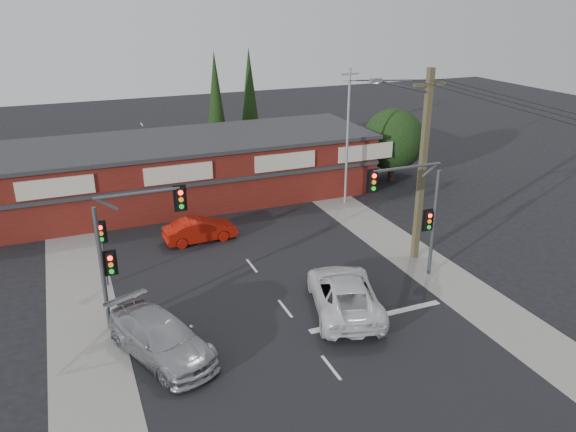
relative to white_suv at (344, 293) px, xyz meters
name	(u,v)px	position (x,y,z in m)	size (l,w,h in m)	color
ground	(291,316)	(-2.42, 0.41, -0.83)	(120.00, 120.00, 0.00)	black
road_strip	(254,268)	(-2.42, 5.41, -0.82)	(14.00, 70.00, 0.01)	black
verge_left	(81,300)	(-10.92, 5.41, -0.82)	(3.00, 70.00, 0.02)	gray
verge_right	(394,243)	(6.08, 5.41, -0.82)	(3.00, 70.00, 0.02)	gray
stop_line	(377,316)	(1.08, -1.09, -0.81)	(6.50, 0.35, 0.01)	silver
white_suv	(344,293)	(0.00, 0.00, 0.00)	(2.75, 5.97, 1.66)	silver
silver_suv	(161,338)	(-8.20, -0.35, -0.03)	(2.25, 5.54, 1.61)	#A1A4A7
red_sedan	(200,230)	(-4.10, 9.90, -0.15)	(1.45, 4.15, 1.37)	#A11509
lane_dashes	(216,220)	(-2.42, 12.70, -0.81)	(0.12, 62.18, 0.01)	silver
shop_building	(182,169)	(-3.42, 17.39, 1.30)	(27.30, 8.40, 4.22)	#531510
tree_cluster	(392,142)	(12.27, 15.85, 2.07)	(5.90, 5.10, 5.50)	#2D2116
conifer_near	(216,99)	(1.08, 24.41, 4.65)	(1.80, 1.80, 9.25)	#2D2116
conifer_far	(249,93)	(4.58, 26.41, 4.65)	(1.80, 1.80, 9.25)	#2D2116
traffic_mast_left	(126,240)	(-8.85, 2.41, 3.10)	(3.77, 0.27, 5.97)	#47494C
traffic_mast_right	(416,204)	(4.44, 1.41, 3.12)	(3.96, 0.27, 5.97)	#47494C
pedestal_signal	(102,240)	(-9.62, 6.41, 1.58)	(0.55, 0.27, 3.38)	#47494C
utility_pole	(421,161)	(5.94, 3.39, 4.57)	(4.38, 0.59, 10.00)	brown
steel_pole	(348,135)	(6.58, 12.41, 3.87)	(1.20, 0.16, 9.00)	gray
power_lines	(511,107)	(6.05, -2.06, 8.21)	(2.01, 29.00, 1.22)	black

